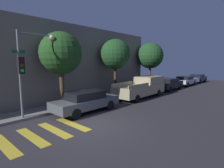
{
  "coord_description": "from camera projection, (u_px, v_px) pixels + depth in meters",
  "views": [
    {
      "loc": [
        -5.61,
        -6.64,
        3.22
      ],
      "look_at": [
        3.95,
        2.1,
        1.6
      ],
      "focal_mm": 28.0,
      "sensor_mm": 36.0,
      "label": 1
    }
  ],
  "objects": [
    {
      "name": "sedan_middle",
      "position": [
        169.0,
        84.0,
        20.31
      ],
      "size": [
        4.48,
        1.76,
        1.37
      ],
      "color": "black",
      "rests_on": "ground"
    },
    {
      "name": "sedan_far_end",
      "position": [
        185.0,
        81.0,
        24.16
      ],
      "size": [
        4.33,
        1.79,
        1.3
      ],
      "color": "silver",
      "rests_on": "ground"
    },
    {
      "name": "tree_near_corner",
      "position": [
        61.0,
        53.0,
        12.0
      ],
      "size": [
        2.91,
        2.91,
        5.3
      ],
      "color": "#4C3823",
      "rests_on": "ground"
    },
    {
      "name": "tree_midblock",
      "position": [
        115.0,
        54.0,
        16.15
      ],
      "size": [
        2.78,
        2.78,
        5.35
      ],
      "color": "#42301E",
      "rests_on": "ground"
    },
    {
      "name": "sedan_near_corner",
      "position": [
        86.0,
        101.0,
        11.33
      ],
      "size": [
        4.53,
        1.77,
        1.37
      ],
      "color": "#4C5156",
      "rests_on": "ground"
    },
    {
      "name": "sidewalk",
      "position": [
        50.0,
        109.0,
        11.73
      ],
      "size": [
        26.0,
        1.92,
        0.14
      ],
      "primitive_type": "cube",
      "color": "slate",
      "rests_on": "ground"
    },
    {
      "name": "ground_plane",
      "position": [
        90.0,
        125.0,
        8.96
      ],
      "size": [
        60.0,
        60.0,
        0.0
      ],
      "primitive_type": "plane",
      "color": "#2D2B30"
    },
    {
      "name": "traffic_light_pole",
      "position": [
        29.0,
        60.0,
        9.69
      ],
      "size": [
        2.47,
        0.56,
        4.94
      ],
      "color": "slate",
      "rests_on": "ground"
    },
    {
      "name": "pickup_truck",
      "position": [
        142.0,
        87.0,
        16.16
      ],
      "size": [
        5.8,
        2.03,
        1.86
      ],
      "color": "tan",
      "rests_on": "ground"
    },
    {
      "name": "sedan_tail_of_row",
      "position": [
        197.0,
        78.0,
        28.03
      ],
      "size": [
        4.3,
        1.87,
        1.29
      ],
      "color": "#2D3351",
      "rests_on": "ground"
    },
    {
      "name": "building_row",
      "position": [
        22.0,
        63.0,
        14.27
      ],
      "size": [
        26.0,
        6.0,
        6.31
      ],
      "primitive_type": "cube",
      "color": "slate",
      "rests_on": "ground"
    },
    {
      "name": "crosswalk",
      "position": [
        32.0,
        137.0,
        7.57
      ],
      "size": [
        4.65,
        2.6,
        0.0
      ],
      "color": "gold",
      "rests_on": "ground"
    },
    {
      "name": "tree_far_end",
      "position": [
        150.0,
        56.0,
        20.74
      ],
      "size": [
        3.06,
        3.06,
        5.53
      ],
      "color": "#4C3823",
      "rests_on": "ground"
    }
  ]
}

